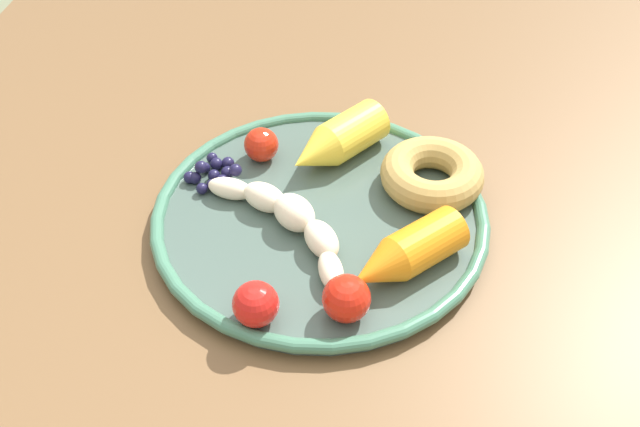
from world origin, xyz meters
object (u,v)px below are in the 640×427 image
Objects in this scene: carrot_yellow at (336,141)px; blueberry_pile at (214,174)px; dining_table at (330,265)px; tomato_near at (256,304)px; banana at (288,219)px; donut at (432,174)px; plate at (320,216)px; carrot_orange at (405,254)px; tomato_mid at (261,145)px; tomato_far at (346,299)px.

carrot_yellow is 1.98× the size of blueberry_pile.
dining_table is at bearing -177.47° from carrot_yellow.
carrot_yellow reaches higher than tomato_near.
tomato_near is (-0.10, 0.01, 0.01)m from banana.
dining_table is 13.55× the size of donut.
donut is 0.21m from tomato_near.
donut reaches higher than plate.
carrot_orange is 0.95× the size of carrot_yellow.
tomato_near is (-0.15, 0.04, 0.11)m from dining_table.
tomato_mid is at bearing 48.47° from carrot_orange.
tomato_mid is (0.07, 0.07, 0.02)m from plate.
banana is 0.10m from blueberry_pile.
dining_table is at bearing 40.02° from carrot_orange.
blueberry_pile is at bearing 44.35° from tomato_far.
blueberry_pile is 0.05m from tomato_mid.
donut is 2.51× the size of tomato_far.
tomato_near is at bearing 143.36° from donut.
carrot_orange is at bearing -131.53° from tomato_mid.
donut is at bearing -21.10° from tomato_far.
banana is 0.10m from tomato_mid.
banana is 0.10m from tomato_far.
plate is 9.04× the size of tomato_mid.
plate is 0.10m from carrot_orange.
tomato_far reaches higher than tomato_mid.
tomato_near is 1.09× the size of tomato_mid.
banana is 0.11m from carrot_orange.
plate is 0.11m from blueberry_pile.
tomato_near is at bearing -155.33° from blueberry_pile.
carrot_orange is (-0.03, -0.10, 0.01)m from banana.
carrot_orange reaches higher than tomato_mid.
dining_table is 0.16m from carrot_orange.
tomato_far is at bearing -168.30° from dining_table.
plate is at bearing -14.58° from tomato_near.
carrot_yellow reaches higher than blueberry_pile.
carrot_yellow is at bearing 72.37° from donut.
carrot_yellow reaches higher than carrot_orange.
tomato_mid is (0.04, -0.04, 0.01)m from blueberry_pile.
plate is 2.77× the size of carrot_yellow.
banana is at bearing 163.90° from carrot_yellow.
donut is at bearing -107.63° from carrot_yellow.
tomato_mid reaches higher than plate.
banana is at bearing 34.70° from tomato_far.
blueberry_pile is 1.45× the size of tomato_far.
plate is 2.91× the size of carrot_orange.
plate is 8.31× the size of tomato_near.
carrot_orange reaches higher than donut.
plate is 7.95× the size of tomato_far.
carrot_orange is 1.88× the size of blueberry_pile.
tomato_far is (-0.11, -0.03, 0.02)m from plate.
tomato_mid is at bearing 43.60° from plate.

